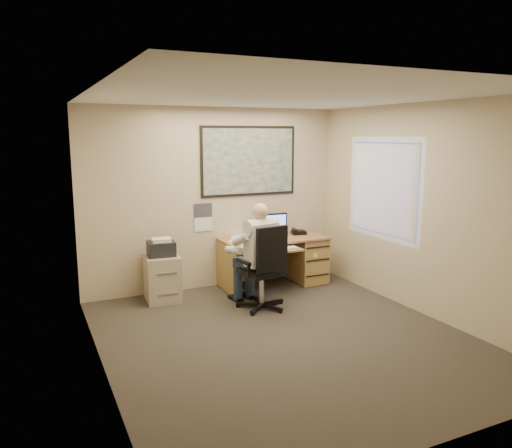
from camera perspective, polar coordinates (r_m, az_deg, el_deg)
name	(u,v)px	position (r m, az deg, el deg)	size (l,w,h in m)	color
room_shell	(287,222)	(5.49, 3.52, 0.24)	(4.00, 4.50, 2.70)	#342D28
desk	(292,255)	(7.84, 4.16, -3.56)	(1.60, 0.97, 1.09)	#A56D46
world_map	(249,161)	(7.66, -0.80, 7.20)	(1.56, 0.03, 1.06)	#1E4C93
wall_calendar	(203,217)	(7.48, -6.05, 0.75)	(0.28, 0.01, 0.42)	white
window_blinds	(383,189)	(7.22, 14.31, 3.92)	(0.06, 1.40, 1.30)	silver
filing_cabinet	(162,274)	(7.13, -10.68, -5.60)	(0.50, 0.58, 0.89)	#B2A38F
office_chair	(263,285)	(6.65, 0.78, -6.97)	(0.76, 0.76, 1.15)	black
person	(261,256)	(6.63, 0.52, -3.67)	(0.58, 0.83, 1.42)	silver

